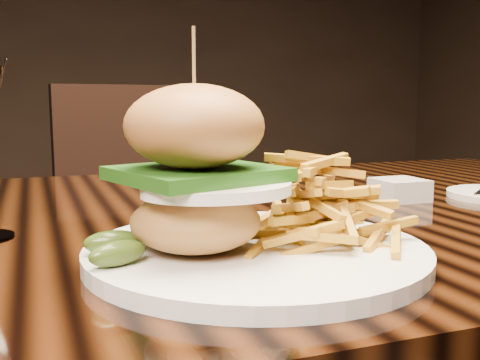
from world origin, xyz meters
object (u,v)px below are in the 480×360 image
object	(u,v)px
burger_plate	(253,201)
dining_table	(247,260)
far_dish	(213,169)
chair_far	(143,225)

from	to	relation	value
burger_plate	dining_table	bearing A→B (deg)	64.07
far_dish	chair_far	distance (m)	0.61
burger_plate	far_dish	world-z (taller)	burger_plate
dining_table	chair_far	size ratio (longest dim) A/B	1.68
dining_table	chair_far	distance (m)	0.90
dining_table	chair_far	world-z (taller)	chair_far
burger_plate	chair_far	bearing A→B (deg)	78.91
far_dish	chair_far	xyz separation A→B (m)	(-0.04, 0.57, -0.23)
dining_table	far_dish	bearing A→B (deg)	81.10
dining_table	far_dish	size ratio (longest dim) A/B	6.37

